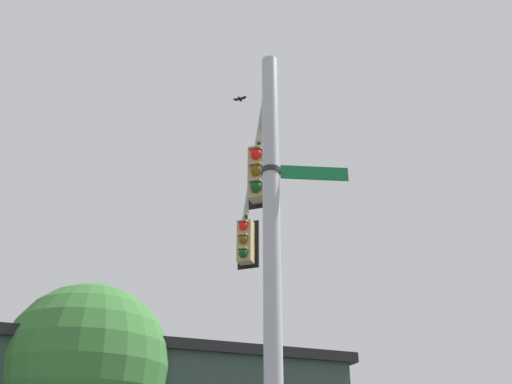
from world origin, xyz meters
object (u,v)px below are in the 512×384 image
Objects in this scene: street_name_sign at (293,172)px; traffic_light_mid_inner at (246,242)px; bird_flying at (240,99)px; traffic_light_nearest_pole at (259,174)px.

traffic_light_mid_inner is at bearing -60.98° from street_name_sign.
bird_flying is (-0.50, 1.72, 2.89)m from traffic_light_mid_inner.
traffic_light_mid_inner is (1.46, -3.10, 0.00)m from traffic_light_nearest_pole.
traffic_light_nearest_pole is 1.05× the size of street_name_sign.
bird_flying reaches higher than traffic_light_nearest_pole.
traffic_light_mid_inner is 4.02× the size of bird_flying.
bird_flying reaches higher than street_name_sign.
traffic_light_mid_inner reaches higher than street_name_sign.
traffic_light_mid_inner is 5.39m from street_name_sign.
street_name_sign is at bearing 125.49° from bird_flying.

